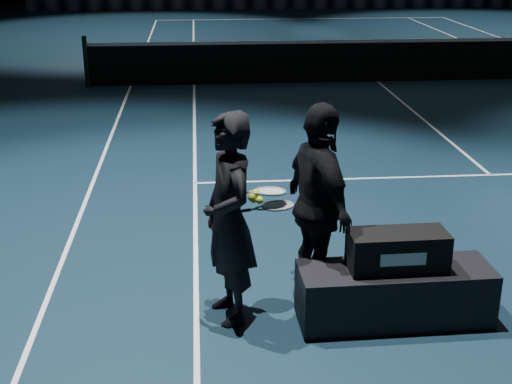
% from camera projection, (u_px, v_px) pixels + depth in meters
% --- Properties ---
extents(floor, '(36.00, 36.00, 0.00)m').
position_uv_depth(floor, '(378.00, 82.00, 15.92)').
color(floor, '#0D1F2F').
rests_on(floor, ground).
extents(court_lines, '(10.98, 23.78, 0.01)m').
position_uv_depth(court_lines, '(378.00, 82.00, 15.91)').
color(court_lines, white).
rests_on(court_lines, floor).
extents(net_post_left, '(0.10, 0.10, 1.10)m').
position_uv_depth(net_post_left, '(86.00, 62.00, 15.22)').
color(net_post_left, black).
rests_on(net_post_left, floor).
extents(net_mesh, '(12.80, 0.02, 0.86)m').
position_uv_depth(net_mesh, '(380.00, 62.00, 15.76)').
color(net_mesh, black).
rests_on(net_mesh, floor).
extents(net_tape, '(12.80, 0.03, 0.07)m').
position_uv_depth(net_tape, '(381.00, 41.00, 15.60)').
color(net_tape, white).
rests_on(net_tape, net_mesh).
extents(player_bench, '(1.68, 0.59, 0.50)m').
position_uv_depth(player_bench, '(394.00, 294.00, 6.19)').
color(player_bench, black).
rests_on(player_bench, floor).
extents(racket_bag, '(0.84, 0.37, 0.33)m').
position_uv_depth(racket_bag, '(398.00, 250.00, 6.05)').
color(racket_bag, black).
rests_on(racket_bag, player_bench).
extents(bag_signature, '(0.39, 0.01, 0.11)m').
position_uv_depth(bag_signature, '(403.00, 260.00, 5.88)').
color(bag_signature, white).
rests_on(bag_signature, racket_bag).
extents(player_a, '(0.62, 0.78, 1.86)m').
position_uv_depth(player_a, '(229.00, 219.00, 6.01)').
color(player_a, black).
rests_on(player_a, floor).
extents(player_b, '(0.74, 1.17, 1.86)m').
position_uv_depth(player_b, '(319.00, 206.00, 6.31)').
color(player_b, black).
rests_on(player_b, floor).
extents(racket_lower, '(0.71, 0.41, 0.03)m').
position_uv_depth(racket_lower, '(278.00, 206.00, 6.15)').
color(racket_lower, black).
rests_on(racket_lower, player_a).
extents(racket_upper, '(0.71, 0.45, 0.10)m').
position_uv_depth(racket_upper, '(271.00, 191.00, 6.12)').
color(racket_upper, black).
rests_on(racket_upper, player_b).
extents(tennis_balls, '(0.12, 0.10, 0.12)m').
position_uv_depth(tennis_balls, '(257.00, 198.00, 6.05)').
color(tennis_balls, '#9DC128').
rests_on(tennis_balls, racket_upper).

